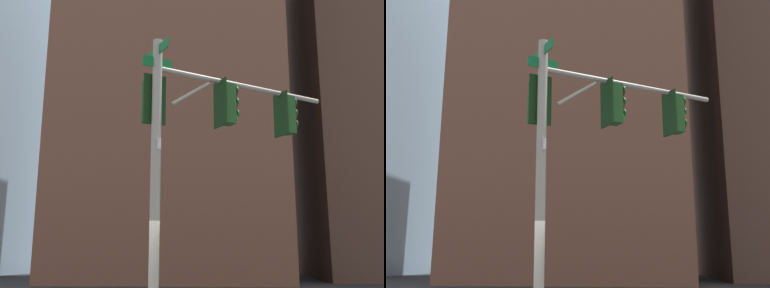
# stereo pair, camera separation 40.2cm
# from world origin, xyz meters

# --- Properties ---
(signal_pole_assembly) EXTENTS (3.20, 4.50, 6.62)m
(signal_pole_assembly) POSITION_xyz_m (0.83, -1.46, 4.69)
(signal_pole_assembly) COLOR #9E998C
(signal_pole_assembly) RESTS_ON ground_plane
(building_brick_nearside) EXTENTS (25.31, 16.95, 35.07)m
(building_brick_nearside) POSITION_xyz_m (33.25, 2.28, 17.54)
(building_brick_nearside) COLOR brown
(building_brick_nearside) RESTS_ON ground_plane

